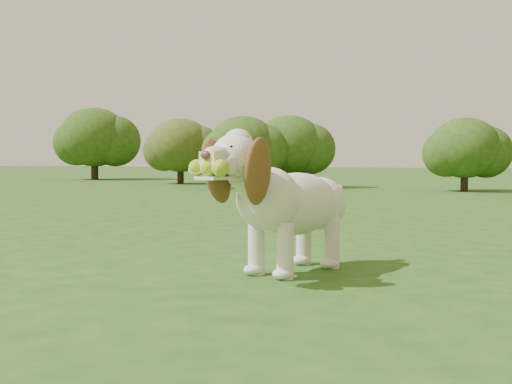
% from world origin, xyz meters
% --- Properties ---
extents(ground, '(80.00, 80.00, 0.00)m').
position_xyz_m(ground, '(0.00, 0.00, 0.00)').
color(ground, '#1F4B15').
rests_on(ground, ground).
extents(dog, '(0.66, 1.15, 0.77)m').
position_xyz_m(dog, '(0.50, -0.58, 0.41)').
color(dog, white).
rests_on(dog, ground).
extents(shrub_a, '(1.44, 1.44, 1.49)m').
position_xyz_m(shrub_a, '(-3.36, 8.38, 0.88)').
color(shrub_a, '#382314').
rests_on(shrub_a, ground).
extents(shrub_c, '(1.34, 1.34, 1.39)m').
position_xyz_m(shrub_c, '(0.96, 8.88, 0.82)').
color(shrub_c, '#382314').
rests_on(shrub_c, ground).
extents(shrub_g, '(2.04, 2.04, 2.12)m').
position_xyz_m(shrub_g, '(-9.62, 12.17, 1.24)').
color(shrub_g, '#382314').
rests_on(shrub_g, ground).
extents(shrub_e, '(1.55, 1.55, 1.60)m').
position_xyz_m(shrub_e, '(-5.75, 10.19, 0.94)').
color(shrub_e, '#382314').
rests_on(shrub_e, ground).
extents(shrub_b, '(1.49, 1.49, 1.54)m').
position_xyz_m(shrub_b, '(-2.62, 9.18, 0.91)').
color(shrub_b, '#382314').
rests_on(shrub_b, ground).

